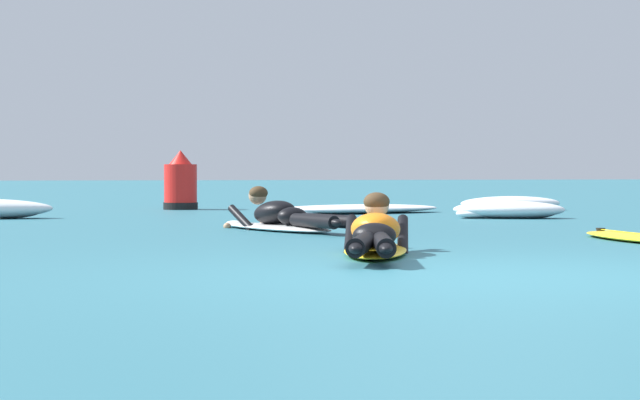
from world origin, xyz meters
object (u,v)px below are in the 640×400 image
object	(u,v)px
surfer_near	(375,237)
drifting_surfboard	(638,237)
surfer_far	(282,218)
channel_marker_buoy	(181,186)

from	to	relation	value
surfer_near	drifting_surfboard	xyz separation A→B (m)	(2.95, 1.42, -0.11)
drifting_surfboard	surfer_near	bearing A→B (deg)	-154.21
surfer_far	channel_marker_buoy	size ratio (longest dim) A/B	2.51
surfer_near	channel_marker_buoy	distance (m)	11.55
surfer_near	channel_marker_buoy	size ratio (longest dim) A/B	2.50
surfer_far	channel_marker_buoy	world-z (taller)	channel_marker_buoy
surfer_far	channel_marker_buoy	xyz separation A→B (m)	(-0.45, 7.53, 0.26)
surfer_far	drifting_surfboard	bearing A→B (deg)	-40.65
surfer_far	drifting_surfboard	world-z (taller)	surfer_far
surfer_near	drifting_surfboard	distance (m)	3.28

